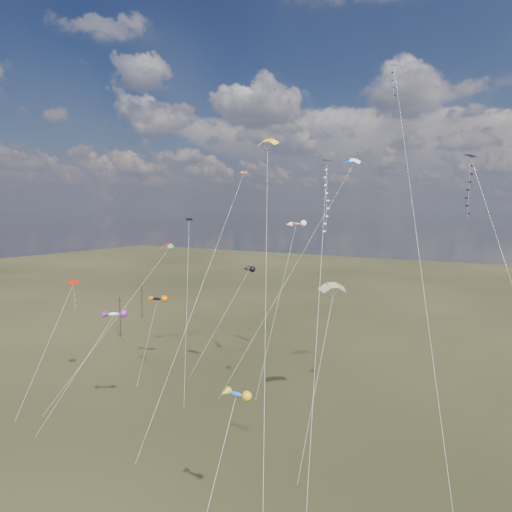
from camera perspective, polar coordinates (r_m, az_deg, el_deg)
The scene contains 18 objects.
ground at distance 50.05m, azimuth -11.55°, elevation -24.16°, with size 400.00×400.00×0.00m, color black.
utility_pole_near at distance 93.87m, azimuth -16.62°, elevation -7.23°, with size 1.40×0.20×8.00m.
utility_pole_far at distance 109.01m, azimuth -14.09°, elevation -5.35°, with size 1.40×0.20×8.00m.
diamond_black_high at distance 47.60m, azimuth 25.68°, elevation 6.21°, with size 11.77×14.68×30.21m.
diamond_navy_tall at distance 56.17m, azimuth 17.35°, elevation 16.71°, with size 12.02×23.57×41.96m.
diamond_black_mid at distance 66.14m, azimuth -8.50°, elevation -0.58°, with size 8.76×12.27×23.61m.
diamond_red_low at distance 66.61m, azimuth -22.02°, elevation -5.25°, with size 2.34×10.91×15.36m.
diamond_navy_right at distance 45.42m, azimuth 8.72°, elevation 5.83°, with size 6.43×18.64×29.90m.
diamond_orange_center at distance 58.04m, azimuth -4.77°, elevation 1.76°, with size 3.20×25.06×30.29m.
parafoil_yellow at distance 52.04m, azimuth 1.46°, elevation 14.05°, with size 12.15×20.83×33.17m.
parafoil_blue_white at distance 71.83m, azimuth 11.86°, elevation 11.52°, with size 11.87×21.78×33.02m.
parafoil_striped at distance 53.51m, azimuth 9.60°, elevation -3.64°, with size 3.92×15.72×16.98m.
parafoil_tricolor at distance 59.78m, azimuth -11.18°, elevation 1.24°, with size 10.50×12.96×20.91m.
novelty_black_orange at distance 73.83m, azimuth -12.27°, elevation -5.27°, with size 4.89×9.19×11.46m.
novelty_orange_black at distance 70.13m, azimuth -0.90°, elevation -1.65°, with size 7.10×9.30×16.35m.
novelty_white_purple at distance 55.21m, azimuth -17.41°, elevation -6.99°, with size 6.09×8.59×13.41m.
novelty_redwhite_stripe at distance 68.44m, azimuth 4.99°, elevation 3.94°, with size 3.47×13.55×23.31m.
novelty_blue_yellow at distance 33.69m, azimuth -2.58°, elevation -16.97°, with size 2.13×6.99×12.34m.
Camera 1 is at (29.42, -31.90, 24.94)m, focal length 32.00 mm.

